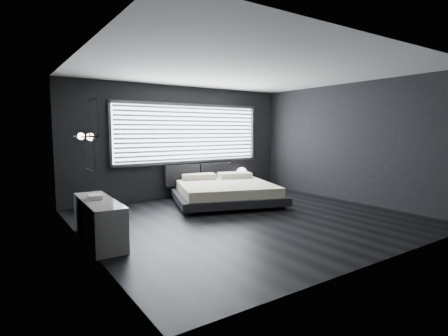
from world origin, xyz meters
TOP-DOWN VIEW (x-y plane):
  - room at (0.00, 0.00)m, footprint 6.04×6.00m
  - window at (0.20, 2.70)m, footprint 4.14×0.09m
  - headboard at (0.42, 2.64)m, footprint 1.96×0.16m
  - sconce_near at (-2.88, 0.05)m, footprint 0.18×0.11m
  - sconce_far at (-2.88, 0.65)m, footprint 0.18×0.11m
  - wall_art_upper at (-2.98, -0.55)m, footprint 0.01×0.48m
  - wall_art_lower at (-2.98, -0.30)m, footprint 0.01×0.48m
  - bed at (0.44, 1.46)m, footprint 2.93×2.86m
  - nightstand at (1.72, 2.50)m, footprint 0.69×0.60m
  - orb_lamp at (1.72, 2.51)m, footprint 0.30×0.30m
  - dresser at (-2.78, 0.14)m, footprint 0.52×1.63m
  - book_stack at (-2.80, 0.26)m, footprint 0.33×0.38m

SIDE VIEW (x-z plane):
  - nightstand at x=1.72m, z-range 0.00..0.36m
  - bed at x=0.44m, z-range -0.02..0.58m
  - dresser at x=-2.78m, z-range 0.00..0.65m
  - orb_lamp at x=1.72m, z-range 0.36..0.66m
  - headboard at x=0.42m, z-range 0.31..0.83m
  - book_stack at x=-2.80m, z-range 0.64..0.71m
  - wall_art_lower at x=-2.98m, z-range 1.14..1.62m
  - room at x=0.00m, z-range 0.00..2.80m
  - sconce_near at x=-2.88m, z-range 1.55..1.66m
  - sconce_far at x=-2.88m, z-range 1.55..1.66m
  - window at x=0.20m, z-range 0.85..2.37m
  - wall_art_upper at x=-2.98m, z-range 1.61..2.09m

